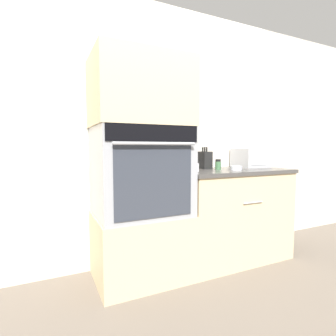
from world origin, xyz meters
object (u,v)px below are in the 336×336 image
wall_oven (141,171)px  condiment_jar_far (197,166)px  knife_block (205,160)px  condiment_jar_mid (191,164)px  bowl (236,168)px  condiment_jar_near (218,165)px  microwave (251,158)px

wall_oven → condiment_jar_far: bearing=-9.6°
knife_block → condiment_jar_mid: 0.15m
knife_block → condiment_jar_far: 0.36m
bowl → condiment_jar_near: condiment_jar_near is taller
microwave → condiment_jar_near: (-0.53, -0.12, -0.05)m
bowl → condiment_jar_far: bearing=178.7°
wall_oven → knife_block: 0.77m
knife_block → condiment_jar_near: knife_block is taller
microwave → condiment_jar_mid: (-0.70, 0.10, -0.06)m
microwave → knife_block: size_ratio=1.52×
condiment_jar_near → condiment_jar_far: (-0.30, -0.10, -0.00)m
wall_oven → bowl: (0.93, -0.09, 0.00)m
wall_oven → condiment_jar_far: (0.50, -0.08, 0.03)m
wall_oven → knife_block: bearing=12.8°
knife_block → condiment_jar_mid: knife_block is taller
bowl → condiment_jar_far: size_ratio=1.15×
bowl → condiment_jar_mid: size_ratio=1.23×
condiment_jar_near → microwave: bearing=13.1°
knife_block → condiment_jar_near: size_ratio=2.15×
wall_oven → condiment_jar_mid: 0.67m
microwave → condiment_jar_mid: bearing=171.5°
condiment_jar_far → knife_block: bearing=45.5°
wall_oven → condiment_jar_far: wall_oven is taller
bowl → knife_block: bearing=125.1°
knife_block → condiment_jar_near: 0.17m
microwave → condiment_jar_far: size_ratio=3.43×
bowl → condiment_jar_far: condiment_jar_far is taller
knife_block → condiment_jar_mid: size_ratio=2.42×
microwave → condiment_jar_mid: 0.71m
condiment_jar_mid → wall_oven: bearing=-159.0°
wall_oven → condiment_jar_far: size_ratio=7.74×
condiment_jar_mid → microwave: bearing=-8.5°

